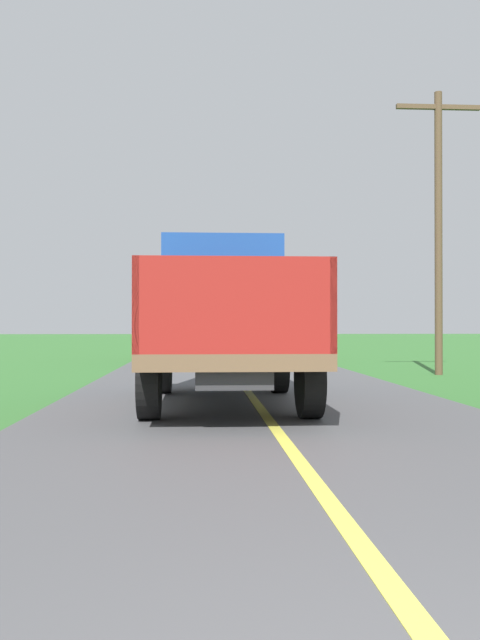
% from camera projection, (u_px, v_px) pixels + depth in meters
% --- Properties ---
extents(banana_truck_near, '(2.38, 5.82, 2.80)m').
position_uv_depth(banana_truck_near, '(223.00, 315.00, 11.22)').
color(banana_truck_near, '#2D2D30').
rests_on(banana_truck_near, road_surface).
extents(banana_truck_far, '(2.38, 5.86, 2.80)m').
position_uv_depth(banana_truck_far, '(212.00, 321.00, 25.09)').
color(banana_truck_far, '#2D2D30').
rests_on(banana_truck_far, road_surface).
extents(utility_pole_roadside, '(2.25, 0.20, 7.48)m').
position_uv_depth(utility_pole_roadside, '(438.00, 221.00, 17.64)').
color(utility_pole_roadside, brown).
rests_on(utility_pole_roadside, ground).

